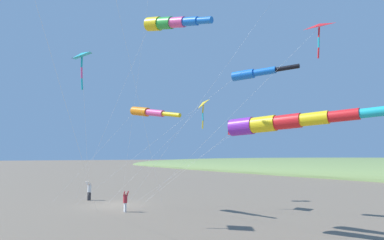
# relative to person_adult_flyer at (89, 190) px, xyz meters

# --- Properties ---
(ground_plane) EXTENTS (600.00, 600.00, 0.00)m
(ground_plane) POSITION_rel_person_adult_flyer_xyz_m (-1.02, 3.94, -0.91)
(ground_plane) COLOR #756654
(person_adult_flyer) EXTENTS (0.60, 0.54, 1.68)m
(person_adult_flyer) POSITION_rel_person_adult_flyer_xyz_m (0.00, 0.00, 0.00)
(person_adult_flyer) COLOR #232328
(person_adult_flyer) RESTS_ON ground_plane
(person_child_green_jacket) EXTENTS (0.36, 0.45, 1.48)m
(person_child_green_jacket) POSITION_rel_person_adult_flyer_xyz_m (-0.34, 7.56, -0.11)
(person_child_green_jacket) COLOR silver
(person_child_green_jacket) RESTS_ON ground_plane
(kite_delta_striped_overhead) EXTENTS (4.37, 11.20, 10.03)m
(kite_delta_striped_overhead) POSITION_rel_person_adult_flyer_xyz_m (3.95, 11.02, 8.74)
(kite_delta_striped_overhead) COLOR #1EB7C6
(kite_delta_striped_overhead) RESTS_ON ground_plane
(kite_delta_white_trailing) EXTENTS (5.22, 8.19, 8.29)m
(kite_delta_white_trailing) POSITION_rel_person_adult_flyer_xyz_m (-5.58, 9.66, 6.93)
(kite_delta_white_trailing) COLOR yellow
(kite_delta_white_trailing) RESTS_ON ground_plane
(kite_windsock_teal_far_right) EXTENTS (2.92, 20.04, 5.94)m
(kite_windsock_teal_far_right) POSITION_rel_person_adult_flyer_xyz_m (-3.49, 19.05, 4.63)
(kite_windsock_teal_far_right) COLOR purple
(kite_windsock_teal_far_right) RESTS_ON ground_plane
(kite_delta_green_low_center) EXTENTS (6.86, 12.76, 12.11)m
(kite_delta_green_low_center) POSITION_rel_person_adult_flyer_xyz_m (-8.26, 18.10, 10.84)
(kite_delta_green_low_center) COLOR red
(kite_delta_green_low_center) RESTS_ON ground_plane
(kite_windsock_magenta_far_left) EXTENTS (2.33, 16.99, 12.01)m
(kite_windsock_magenta_far_left) POSITION_rel_person_adult_flyer_xyz_m (0.12, 14.45, 10.42)
(kite_windsock_magenta_far_left) COLOR yellow
(kite_windsock_magenta_far_left) RESTS_ON ground_plane
(kite_windsock_orange_high_right) EXTENTS (5.29, 12.71, 7.62)m
(kite_windsock_orange_high_right) POSITION_rel_person_adult_flyer_xyz_m (-1.46, 8.71, 6.14)
(kite_windsock_orange_high_right) COLOR orange
(kite_windsock_orange_high_right) RESTS_ON ground_plane
(kite_windsock_small_distant) EXTENTS (9.71, 15.01, 9.81)m
(kite_windsock_small_distant) POSITION_rel_person_adult_flyer_xyz_m (-6.71, 14.14, 8.57)
(kite_windsock_small_distant) COLOR blue
(kite_windsock_small_distant) RESTS_ON ground_plane
(kite_box_long_streamer_right) EXTENTS (7.33, 4.93, 7.09)m
(kite_box_long_streamer_right) POSITION_rel_person_adult_flyer_xyz_m (-10.33, 7.50, 5.53)
(kite_box_long_streamer_right) COLOR purple
(kite_box_long_streamer_right) RESTS_ON ground_plane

